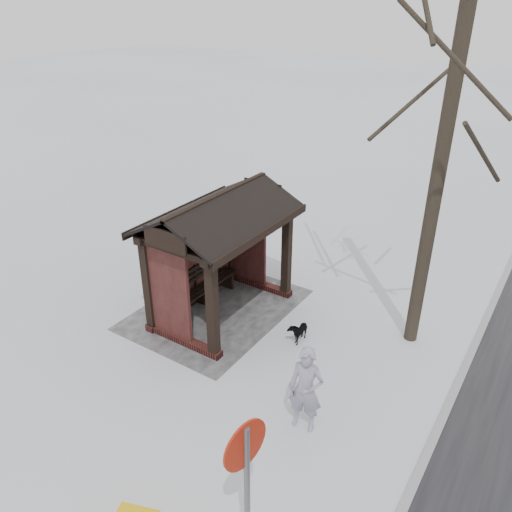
{
  "coord_description": "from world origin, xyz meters",
  "views": [
    {
      "loc": [
        8.15,
        6.38,
        6.86
      ],
      "look_at": [
        -0.27,
        0.8,
        1.66
      ],
      "focal_mm": 35.0,
      "sensor_mm": 36.0,
      "label": 1
    }
  ],
  "objects_px": {
    "bus_shelter": "(215,230)",
    "tree_near": "(461,46)",
    "dog": "(298,330)",
    "pedestrian": "(306,390)",
    "road_sign": "(246,471)"
  },
  "relations": [
    {
      "from": "bus_shelter",
      "to": "tree_near",
      "type": "xyz_separation_m",
      "value": [
        -1.5,
        4.36,
        3.99
      ]
    },
    {
      "from": "dog",
      "to": "pedestrian",
      "type": "bearing_deg",
      "value": -60.12
    },
    {
      "from": "road_sign",
      "to": "dog",
      "type": "bearing_deg",
      "value": -148.37
    },
    {
      "from": "tree_near",
      "to": "bus_shelter",
      "type": "bearing_deg",
      "value": -71.01
    },
    {
      "from": "bus_shelter",
      "to": "pedestrian",
      "type": "relative_size",
      "value": 2.13
    },
    {
      "from": "tree_near",
      "to": "road_sign",
      "type": "xyz_separation_m",
      "value": [
        6.31,
        -0.18,
        -4.28
      ]
    },
    {
      "from": "tree_near",
      "to": "road_sign",
      "type": "relative_size",
      "value": 3.41
    },
    {
      "from": "bus_shelter",
      "to": "road_sign",
      "type": "xyz_separation_m",
      "value": [
        4.81,
        4.18,
        -0.29
      ]
    },
    {
      "from": "tree_near",
      "to": "dog",
      "type": "xyz_separation_m",
      "value": [
        1.47,
        -2.1,
        -5.9
      ]
    },
    {
      "from": "pedestrian",
      "to": "road_sign",
      "type": "height_order",
      "value": "road_sign"
    },
    {
      "from": "tree_near",
      "to": "dog",
      "type": "relative_size",
      "value": 14.79
    },
    {
      "from": "bus_shelter",
      "to": "tree_near",
      "type": "relative_size",
      "value": 0.4
    },
    {
      "from": "bus_shelter",
      "to": "dog",
      "type": "relative_size",
      "value": 5.9
    },
    {
      "from": "pedestrian",
      "to": "bus_shelter",
      "type": "bearing_deg",
      "value": 139.16
    },
    {
      "from": "pedestrian",
      "to": "tree_near",
      "type": "bearing_deg",
      "value": 68.35
    }
  ]
}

